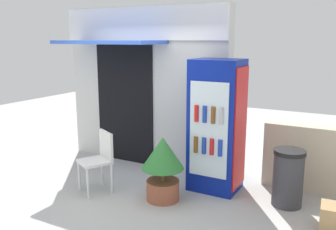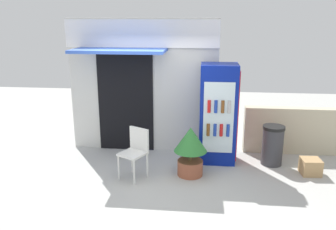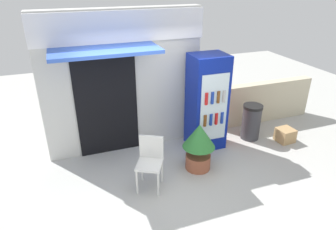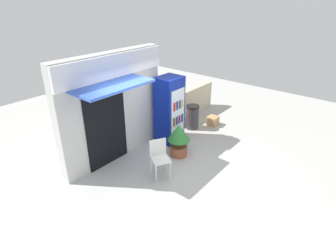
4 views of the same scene
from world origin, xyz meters
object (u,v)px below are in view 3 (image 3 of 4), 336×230
(drink_cooler, at_px, (207,102))
(potted_plant_near_shop, at_px, (199,143))
(trash_bin, at_px, (251,122))
(cardboard_box, at_px, (285,135))
(plastic_chair, at_px, (150,159))

(drink_cooler, bearing_deg, potted_plant_near_shop, -124.71)
(trash_bin, bearing_deg, cardboard_box, -31.80)
(drink_cooler, height_order, cardboard_box, drink_cooler)
(drink_cooler, height_order, trash_bin, drink_cooler)
(cardboard_box, bearing_deg, potted_plant_near_shop, -173.24)
(plastic_chair, distance_m, trash_bin, 2.72)
(cardboard_box, bearing_deg, drink_cooler, 164.59)
(plastic_chair, bearing_deg, cardboard_box, 7.76)
(plastic_chair, relative_size, cardboard_box, 2.64)
(trash_bin, bearing_deg, drink_cooler, 175.91)
(drink_cooler, xyz_separation_m, plastic_chair, (-1.50, -0.92, -0.45))
(potted_plant_near_shop, bearing_deg, cardboard_box, 6.76)
(drink_cooler, xyz_separation_m, cardboard_box, (1.73, -0.48, -0.84))
(drink_cooler, xyz_separation_m, trash_bin, (1.09, -0.08, -0.59))
(drink_cooler, relative_size, plastic_chair, 2.17)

